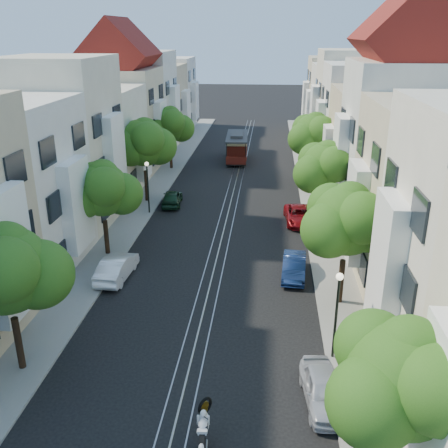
% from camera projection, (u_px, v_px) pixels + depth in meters
% --- Properties ---
extents(ground, '(200.00, 200.00, 0.00)m').
position_uv_depth(ground, '(233.00, 193.00, 45.24)').
color(ground, black).
rests_on(ground, ground).
extents(sidewalk_east, '(2.50, 80.00, 0.12)m').
position_uv_depth(sidewalk_east, '(314.00, 195.00, 44.60)').
color(sidewalk_east, gray).
rests_on(sidewalk_east, ground).
extents(sidewalk_west, '(2.50, 80.00, 0.12)m').
position_uv_depth(sidewalk_west, '(154.00, 191.00, 45.84)').
color(sidewalk_west, gray).
rests_on(sidewalk_west, ground).
extents(rail_left, '(0.06, 80.00, 0.02)m').
position_uv_depth(rail_left, '(227.00, 193.00, 45.28)').
color(rail_left, gray).
rests_on(rail_left, ground).
extents(rail_slot, '(0.06, 80.00, 0.02)m').
position_uv_depth(rail_slot, '(233.00, 193.00, 45.24)').
color(rail_slot, gray).
rests_on(rail_slot, ground).
extents(rail_right, '(0.06, 80.00, 0.02)m').
position_uv_depth(rail_right, '(239.00, 193.00, 45.19)').
color(rail_right, gray).
rests_on(rail_right, ground).
extents(lane_line, '(0.08, 80.00, 0.01)m').
position_uv_depth(lane_line, '(233.00, 193.00, 45.24)').
color(lane_line, tan).
rests_on(lane_line, ground).
extents(townhouses_east, '(7.75, 72.00, 12.00)m').
position_uv_depth(townhouses_east, '(373.00, 139.00, 42.27)').
color(townhouses_east, beige).
rests_on(townhouses_east, ground).
extents(townhouses_west, '(7.75, 72.00, 11.76)m').
position_uv_depth(townhouses_west, '(100.00, 136.00, 44.35)').
color(townhouses_west, silver).
rests_on(townhouses_west, ground).
extents(tree_e_a, '(4.72, 3.87, 6.27)m').
position_uv_depth(tree_e_a, '(405.00, 382.00, 14.22)').
color(tree_e_a, black).
rests_on(tree_e_a, ground).
extents(tree_e_b, '(4.93, 4.08, 6.68)m').
position_uv_depth(tree_e_b, '(348.00, 222.00, 25.24)').
color(tree_e_b, black).
rests_on(tree_e_b, ground).
extents(tree_e_c, '(4.84, 3.99, 6.52)m').
position_uv_depth(tree_e_c, '(326.00, 169.00, 35.50)').
color(tree_e_c, black).
rests_on(tree_e_c, ground).
extents(tree_e_d, '(5.01, 4.16, 6.85)m').
position_uv_depth(tree_e_d, '(315.00, 135.00, 45.62)').
color(tree_e_d, black).
rests_on(tree_e_d, ground).
extents(tree_w_a, '(4.93, 4.08, 6.68)m').
position_uv_depth(tree_w_a, '(7.00, 272.00, 19.98)').
color(tree_w_a, black).
rests_on(tree_w_a, ground).
extents(tree_w_b, '(4.72, 3.87, 6.27)m').
position_uv_depth(tree_w_b, '(103.00, 191.00, 31.24)').
color(tree_w_b, black).
rests_on(tree_w_b, ground).
extents(tree_w_c, '(5.13, 4.28, 7.09)m').
position_uv_depth(tree_w_c, '(145.00, 144.00, 41.22)').
color(tree_w_c, black).
rests_on(tree_w_c, ground).
extents(tree_w_d, '(4.84, 3.99, 6.52)m').
position_uv_depth(tree_w_d, '(170.00, 126.00, 51.60)').
color(tree_w_d, black).
rests_on(tree_w_d, ground).
extents(lamp_east, '(0.32, 0.32, 4.16)m').
position_uv_depth(lamp_east, '(337.00, 303.00, 21.39)').
color(lamp_east, black).
rests_on(lamp_east, ground).
extents(lamp_west, '(0.32, 0.32, 4.16)m').
position_uv_depth(lamp_west, '(148.00, 180.00, 39.18)').
color(lamp_west, black).
rests_on(lamp_west, ground).
extents(sportbike_rider, '(0.51, 1.73, 1.52)m').
position_uv_depth(sportbike_rider, '(203.00, 425.00, 17.52)').
color(sportbike_rider, black).
rests_on(sportbike_rider, ground).
extents(cable_car, '(2.62, 7.55, 2.87)m').
position_uv_depth(cable_car, '(237.00, 145.00, 56.37)').
color(cable_car, black).
rests_on(cable_car, ground).
extents(parked_car_e_near, '(1.91, 3.90, 1.28)m').
position_uv_depth(parked_car_e_near, '(323.00, 389.00, 19.53)').
color(parked_car_e_near, '#B6B9C3').
rests_on(parked_car_e_near, ground).
extents(parked_car_e_mid, '(1.59, 3.91, 1.26)m').
position_uv_depth(parked_car_e_mid, '(294.00, 267.00, 29.71)').
color(parked_car_e_mid, '#0E1D46').
rests_on(parked_car_e_mid, ground).
extents(parked_car_e_far, '(2.36, 4.55, 1.23)m').
position_uv_depth(parked_car_e_far, '(299.00, 215.00, 38.06)').
color(parked_car_e_far, maroon).
rests_on(parked_car_e_far, ground).
extents(parked_car_w_mid, '(1.69, 4.23, 1.37)m').
position_uv_depth(parked_car_w_mid, '(117.00, 267.00, 29.52)').
color(parked_car_w_mid, white).
rests_on(parked_car_w_mid, ground).
extents(parked_car_w_far, '(1.85, 3.96, 1.31)m').
position_uv_depth(parked_car_w_far, '(172.00, 198.00, 41.99)').
color(parked_car_w_far, black).
rests_on(parked_car_w_far, ground).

